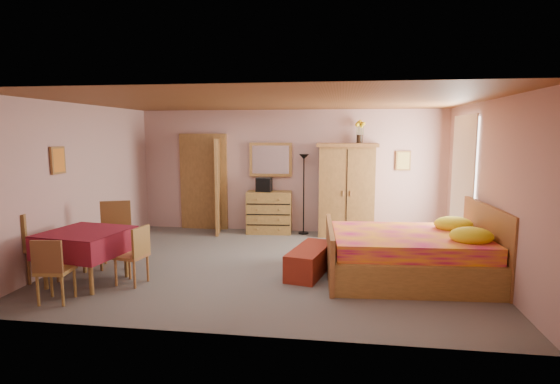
# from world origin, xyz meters

# --- Properties ---
(floor) EXTENTS (6.50, 6.50, 0.00)m
(floor) POSITION_xyz_m (0.00, 0.00, 0.00)
(floor) COLOR slate
(floor) RESTS_ON ground
(ceiling) EXTENTS (6.50, 6.50, 0.00)m
(ceiling) POSITION_xyz_m (0.00, 0.00, 2.60)
(ceiling) COLOR brown
(ceiling) RESTS_ON wall_back
(wall_back) EXTENTS (6.50, 0.10, 2.60)m
(wall_back) POSITION_xyz_m (0.00, 2.50, 1.30)
(wall_back) COLOR tan
(wall_back) RESTS_ON floor
(wall_front) EXTENTS (6.50, 0.10, 2.60)m
(wall_front) POSITION_xyz_m (0.00, -2.50, 1.30)
(wall_front) COLOR tan
(wall_front) RESTS_ON floor
(wall_left) EXTENTS (0.10, 5.00, 2.60)m
(wall_left) POSITION_xyz_m (-3.25, 0.00, 1.30)
(wall_left) COLOR tan
(wall_left) RESTS_ON floor
(wall_right) EXTENTS (0.10, 5.00, 2.60)m
(wall_right) POSITION_xyz_m (3.25, 0.00, 1.30)
(wall_right) COLOR tan
(wall_right) RESTS_ON floor
(doorway) EXTENTS (1.06, 0.12, 2.15)m
(doorway) POSITION_xyz_m (-1.90, 2.47, 1.02)
(doorway) COLOR #9E6B35
(doorway) RESTS_ON floor
(window) EXTENTS (0.08, 1.40, 1.95)m
(window) POSITION_xyz_m (3.21, 1.20, 1.45)
(window) COLOR white
(window) RESTS_ON wall_right
(picture_left) EXTENTS (0.04, 0.32, 0.42)m
(picture_left) POSITION_xyz_m (-3.22, -0.60, 1.70)
(picture_left) COLOR orange
(picture_left) RESTS_ON wall_left
(picture_back) EXTENTS (0.30, 0.04, 0.40)m
(picture_back) POSITION_xyz_m (2.35, 2.47, 1.55)
(picture_back) COLOR #D8BF59
(picture_back) RESTS_ON wall_back
(chest_of_drawers) EXTENTS (0.97, 0.54, 0.89)m
(chest_of_drawers) POSITION_xyz_m (-0.40, 2.24, 0.44)
(chest_of_drawers) COLOR olive
(chest_of_drawers) RESTS_ON floor
(wall_mirror) EXTENTS (0.91, 0.09, 0.72)m
(wall_mirror) POSITION_xyz_m (-0.40, 2.45, 1.55)
(wall_mirror) COLOR silver
(wall_mirror) RESTS_ON wall_back
(stereo) EXTENTS (0.33, 0.26, 0.29)m
(stereo) POSITION_xyz_m (-0.51, 2.24, 1.03)
(stereo) COLOR black
(stereo) RESTS_ON chest_of_drawers
(floor_lamp) EXTENTS (0.25, 0.25, 1.68)m
(floor_lamp) POSITION_xyz_m (0.32, 2.26, 0.84)
(floor_lamp) COLOR black
(floor_lamp) RESTS_ON floor
(wardrobe) EXTENTS (1.23, 0.65, 1.91)m
(wardrobe) POSITION_xyz_m (1.20, 2.21, 0.95)
(wardrobe) COLOR olive
(wardrobe) RESTS_ON floor
(sunflower_vase) EXTENTS (0.20, 0.20, 0.46)m
(sunflower_vase) POSITION_xyz_m (1.45, 2.31, 2.14)
(sunflower_vase) COLOR yellow
(sunflower_vase) RESTS_ON wardrobe
(bed) EXTENTS (2.47, 2.00, 1.09)m
(bed) POSITION_xyz_m (2.07, -0.34, 0.55)
(bed) COLOR #BB1261
(bed) RESTS_ON floor
(bench) EXTENTS (0.70, 1.26, 0.40)m
(bench) POSITION_xyz_m (0.65, -0.33, 0.20)
(bench) COLOR maroon
(bench) RESTS_ON floor
(dining_table) EXTENTS (1.17, 1.17, 0.75)m
(dining_table) POSITION_xyz_m (-2.45, -1.21, 0.38)
(dining_table) COLOR maroon
(dining_table) RESTS_ON floor
(chair_south) EXTENTS (0.42, 0.42, 0.83)m
(chair_south) POSITION_xyz_m (-2.44, -1.91, 0.42)
(chair_south) COLOR #A77A38
(chair_south) RESTS_ON floor
(chair_north) EXTENTS (0.60, 0.60, 1.03)m
(chair_north) POSITION_xyz_m (-2.44, -0.43, 0.51)
(chair_north) COLOR #986333
(chair_north) RESTS_ON floor
(chair_west) EXTENTS (0.60, 0.60, 1.00)m
(chair_west) POSITION_xyz_m (-3.13, -1.15, 0.50)
(chair_west) COLOR #A06936
(chair_west) RESTS_ON floor
(chair_east) EXTENTS (0.44, 0.44, 0.83)m
(chair_east) POSITION_xyz_m (-1.81, -1.16, 0.41)
(chair_east) COLOR #B0713B
(chair_east) RESTS_ON floor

